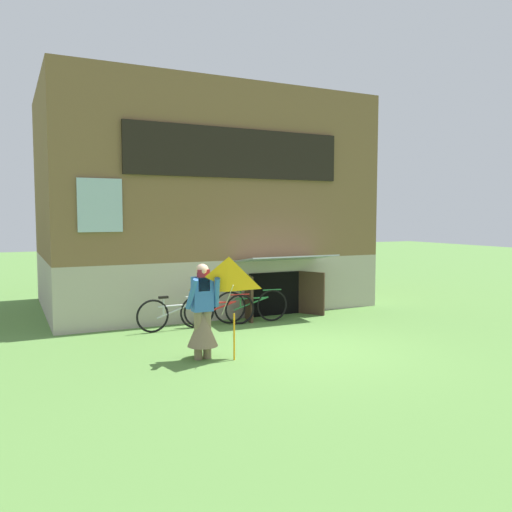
# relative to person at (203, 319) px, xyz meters

# --- Properties ---
(ground_plane) EXTENTS (60.00, 60.00, 0.00)m
(ground_plane) POSITION_rel_person_xyz_m (1.92, -0.11, -0.68)
(ground_plane) COLOR #56843D
(log_house) EXTENTS (8.12, 6.33, 5.56)m
(log_house) POSITION_rel_person_xyz_m (1.92, 5.50, 2.10)
(log_house) COLOR #ADA393
(log_house) RESTS_ON ground_plane
(person) EXTENTS (0.61, 0.52, 1.62)m
(person) POSITION_rel_person_xyz_m (0.00, 0.00, 0.00)
(person) COLOR #7F6B51
(person) RESTS_ON ground_plane
(kite) EXTENTS (1.02, 0.91, 1.69)m
(kite) POSITION_rel_person_xyz_m (0.28, -0.49, 0.67)
(kite) COLOR orange
(kite) RESTS_ON ground_plane
(bicycle_green) EXTENTS (1.71, 0.32, 0.79)m
(bicycle_green) POSITION_rel_person_xyz_m (2.02, 2.35, -0.30)
(bicycle_green) COLOR black
(bicycle_green) RESTS_ON ground_plane
(bicycle_red) EXTENTS (1.58, 0.29, 0.73)m
(bicycle_red) POSITION_rel_person_xyz_m (1.25, 2.35, -0.33)
(bicycle_red) COLOR black
(bicycle_red) RESTS_ON ground_plane
(bicycle_silver) EXTENTS (1.64, 0.12, 0.75)m
(bicycle_silver) POSITION_rel_person_xyz_m (0.21, 2.33, -0.32)
(bicycle_silver) COLOR black
(bicycle_silver) RESTS_ON ground_plane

